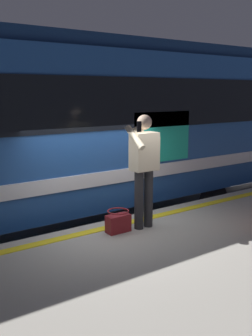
{
  "coord_description": "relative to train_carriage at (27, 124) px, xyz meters",
  "views": [
    {
      "loc": [
        3.14,
        5.02,
        3.07
      ],
      "look_at": [
        -0.13,
        0.3,
        1.91
      ],
      "focal_mm": 40.55,
      "sensor_mm": 36.0,
      "label": 1
    }
  ],
  "objects": [
    {
      "name": "handbag",
      "position": [
        -0.44,
        2.39,
        -1.31
      ],
      "size": [
        0.36,
        0.33,
        0.33
      ],
      "color": "maroon",
      "rests_on": "platform"
    },
    {
      "name": "platform",
      "position": [
        -0.62,
        3.85,
        -1.97
      ],
      "size": [
        17.73,
        3.99,
        1.01
      ],
      "primitive_type": "cube",
      "color": "#9E998E",
      "rests_on": "ground"
    },
    {
      "name": "track_rail_far",
      "position": [
        -0.62,
        -0.72,
        -2.39
      ],
      "size": [
        23.05,
        0.08,
        0.16
      ],
      "primitive_type": "cube",
      "color": "slate",
      "rests_on": "ground"
    },
    {
      "name": "ground_plane",
      "position": [
        -0.62,
        1.85,
        -2.47
      ],
      "size": [
        26.59,
        26.59,
        0.0
      ],
      "primitive_type": "plane",
      "color": "#3D3D3F"
    },
    {
      "name": "safety_line",
      "position": [
        -0.62,
        2.15,
        -1.46
      ],
      "size": [
        17.37,
        0.16,
        0.01
      ],
      "primitive_type": "cube",
      "color": "yellow",
      "rests_on": "platform"
    },
    {
      "name": "passenger",
      "position": [
        -0.87,
        2.44,
        -0.44
      ],
      "size": [
        0.57,
        0.55,
        1.73
      ],
      "color": "#262628",
      "rests_on": "platform"
    },
    {
      "name": "train_carriage",
      "position": [
        0.0,
        0.0,
        0.0
      ],
      "size": [
        12.13,
        2.76,
        3.87
      ],
      "color": "#1E478C",
      "rests_on": "ground"
    },
    {
      "name": "track_rail_near",
      "position": [
        -0.62,
        0.71,
        -2.39
      ],
      "size": [
        23.05,
        0.08,
        0.16
      ],
      "primitive_type": "cube",
      "color": "slate",
      "rests_on": "ground"
    }
  ]
}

